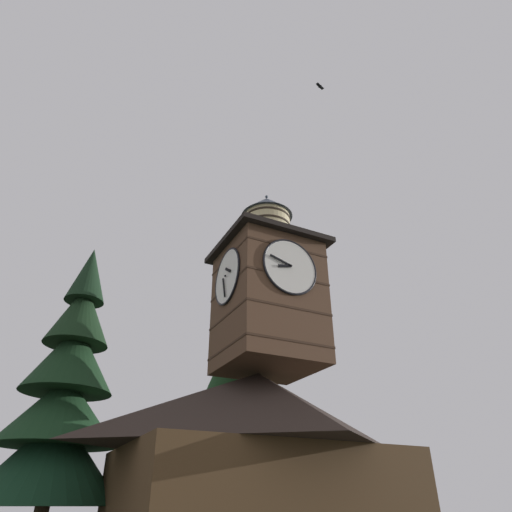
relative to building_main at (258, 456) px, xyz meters
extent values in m
cube|color=#4E3720|center=(0.00, 0.00, -1.67)|extent=(10.58, 8.01, 3.80)
pyramid|color=#2D231E|center=(0.00, 0.00, 1.79)|extent=(11.18, 8.61, 3.13)
cube|color=brown|center=(-0.20, 0.65, 6.25)|extent=(4.09, 4.09, 5.79)
cube|color=#3C291C|center=(-0.20, 0.65, 4.05)|extent=(4.13, 4.13, 0.10)
cube|color=#3C291C|center=(-0.20, 0.65, 5.50)|extent=(4.13, 4.13, 0.10)
cube|color=#3C291C|center=(-0.20, 0.65, 6.94)|extent=(4.13, 4.13, 0.10)
cube|color=#3C291C|center=(-0.20, 0.65, 8.39)|extent=(4.13, 4.13, 0.10)
cylinder|color=white|center=(-0.20, 2.73, 7.39)|extent=(2.60, 0.10, 2.60)
torus|color=black|center=(-0.20, 2.76, 7.39)|extent=(2.70, 0.10, 2.70)
cube|color=black|center=(0.12, 2.83, 7.32)|extent=(0.66, 0.04, 0.26)
cube|color=black|center=(0.32, 2.83, 7.54)|extent=(1.05, 0.04, 0.38)
sphere|color=black|center=(-0.20, 2.84, 7.39)|extent=(0.10, 0.10, 0.10)
cylinder|color=white|center=(1.88, 0.65, 7.39)|extent=(0.10, 2.60, 2.60)
torus|color=black|center=(1.90, 0.65, 7.39)|extent=(0.10, 2.70, 2.70)
cube|color=black|center=(1.98, 0.92, 7.57)|extent=(0.04, 0.60, 0.47)
cube|color=black|center=(1.98, 0.51, 6.88)|extent=(0.04, 0.37, 1.05)
sphere|color=black|center=(1.99, 0.65, 7.39)|extent=(0.10, 0.10, 0.10)
cube|color=black|center=(-0.20, 0.65, 9.27)|extent=(4.79, 4.79, 0.25)
cylinder|color=beige|center=(-0.20, 0.65, 10.34)|extent=(2.34, 2.34, 1.89)
cylinder|color=#2D2319|center=(-0.20, 0.65, 9.63)|extent=(2.40, 2.40, 0.10)
cylinder|color=#2D2319|center=(-0.20, 0.65, 10.10)|extent=(2.40, 2.40, 0.10)
cylinder|color=#2D2319|center=(-0.20, 0.65, 10.58)|extent=(2.40, 2.40, 0.10)
cylinder|color=#2D2319|center=(-0.20, 0.65, 11.05)|extent=(2.40, 2.40, 0.10)
cone|color=#384251|center=(-0.20, 0.65, 11.88)|extent=(2.64, 2.64, 1.18)
sphere|color=#424C5B|center=(-0.20, 0.65, 12.57)|extent=(0.16, 0.16, 0.16)
cylinder|color=#473323|center=(-0.93, -4.45, -1.99)|extent=(0.43, 0.43, 3.16)
cone|color=#1B361C|center=(-0.93, -4.45, -0.04)|extent=(5.14, 5.14, 4.26)
cone|color=#16361B|center=(-0.93, -4.45, 2.79)|extent=(4.27, 4.27, 4.54)
cone|color=#193A1C|center=(-0.93, -4.45, 5.34)|extent=(3.40, 3.40, 4.26)
cone|color=#1B321D|center=(-0.93, -4.45, 7.97)|extent=(2.53, 2.53, 4.16)
cone|color=#16361F|center=(-0.93, -4.45, 10.70)|extent=(1.66, 1.66, 4.23)
cylinder|color=#473323|center=(7.36, -4.65, -1.87)|extent=(0.57, 0.57, 3.41)
cone|color=black|center=(7.36, -4.65, 0.09)|extent=(6.13, 6.13, 3.69)
cone|color=#16341B|center=(7.36, -4.65, 1.99)|extent=(5.08, 5.08, 3.04)
cone|color=black|center=(7.36, -4.65, 4.34)|extent=(4.02, 4.02, 3.28)
cone|color=black|center=(7.36, -4.65, 6.50)|extent=(2.97, 2.97, 3.17)
cone|color=black|center=(7.36, -4.65, 8.65)|extent=(1.91, 1.91, 3.00)
sphere|color=silver|center=(-16.63, -40.22, 12.38)|extent=(1.82, 1.82, 1.82)
ellipsoid|color=black|center=(-1.83, 4.00, 18.37)|extent=(0.18, 0.24, 0.12)
cube|color=black|center=(-1.96, 3.95, 18.37)|extent=(0.31, 0.23, 0.06)
cube|color=black|center=(-1.70, 4.04, 18.37)|extent=(0.31, 0.23, 0.06)
camera|label=1|loc=(8.87, 17.64, -1.79)|focal=31.61mm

